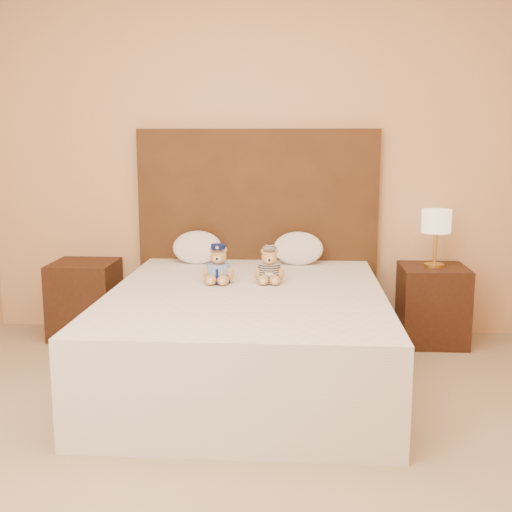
{
  "coord_description": "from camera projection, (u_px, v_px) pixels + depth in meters",
  "views": [
    {
      "loc": [
        0.3,
        -2.46,
        1.42
      ],
      "look_at": [
        0.04,
        1.45,
        0.71
      ],
      "focal_mm": 45.0,
      "sensor_mm": 36.0,
      "label": 1
    }
  ],
  "objects": [
    {
      "name": "ground",
      "position": [
        224.0,
        484.0,
        2.69
      ],
      "size": [
        4.0,
        4.5,
        0.0
      ],
      "primitive_type": "cube",
      "color": "tan",
      "rests_on": "ground"
    },
    {
      "name": "teddy_police",
      "position": [
        218.0,
        264.0,
        3.94
      ],
      "size": [
        0.21,
        0.2,
        0.24
      ],
      "primitive_type": null,
      "rotation": [
        0.0,
        0.0,
        -0.02
      ],
      "color": "#AC7A43",
      "rests_on": "bed"
    },
    {
      "name": "pillow_right",
      "position": [
        298.0,
        247.0,
        4.54
      ],
      "size": [
        0.35,
        0.23,
        0.25
      ],
      "primitive_type": "ellipsoid",
      "color": "white",
      "rests_on": "bed"
    },
    {
      "name": "nightstand_left",
      "position": [
        85.0,
        299.0,
        4.68
      ],
      "size": [
        0.45,
        0.45,
        0.55
      ],
      "primitive_type": "cube",
      "color": "#351D11",
      "rests_on": "ground"
    },
    {
      "name": "pillow_left",
      "position": [
        197.0,
        246.0,
        4.59
      ],
      "size": [
        0.35,
        0.23,
        0.25
      ],
      "primitive_type": "ellipsoid",
      "color": "white",
      "rests_on": "bed"
    },
    {
      "name": "headboard",
      "position": [
        258.0,
        232.0,
        4.72
      ],
      "size": [
        1.75,
        0.08,
        1.5
      ],
      "primitive_type": "cube",
      "color": "#492D16",
      "rests_on": "ground"
    },
    {
      "name": "room_walls",
      "position": [
        232.0,
        51.0,
        2.81
      ],
      "size": [
        4.04,
        4.52,
        2.72
      ],
      "color": "#DEAC79",
      "rests_on": "ground"
    },
    {
      "name": "teddy_prisoner",
      "position": [
        269.0,
        265.0,
        3.94
      ],
      "size": [
        0.21,
        0.2,
        0.22
      ],
      "primitive_type": null,
      "rotation": [
        0.0,
        0.0,
        0.04
      ],
      "color": "#AC7A43",
      "rests_on": "bed"
    },
    {
      "name": "bed",
      "position": [
        247.0,
        335.0,
        3.82
      ],
      "size": [
        1.6,
        2.0,
        0.55
      ],
      "color": "white",
      "rests_on": "ground"
    },
    {
      "name": "lamp",
      "position": [
        436.0,
        224.0,
        4.42
      ],
      "size": [
        0.2,
        0.2,
        0.4
      ],
      "color": "gold",
      "rests_on": "nightstand_right"
    },
    {
      "name": "nightstand_right",
      "position": [
        432.0,
        305.0,
        4.52
      ],
      "size": [
        0.45,
        0.45,
        0.55
      ],
      "primitive_type": "cube",
      "color": "#351D11",
      "rests_on": "ground"
    }
  ]
}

